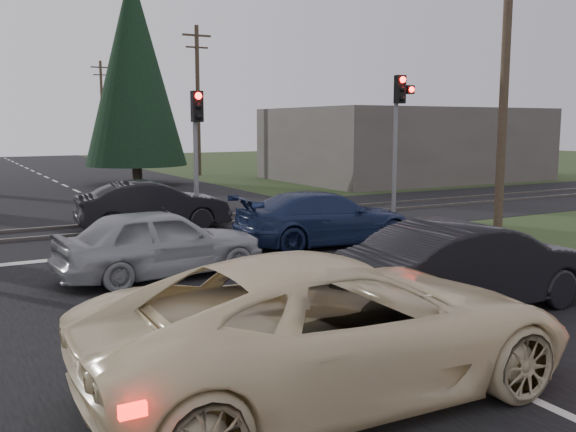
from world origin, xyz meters
TOP-DOWN VIEW (x-y plane):
  - ground at (0.00, 0.00)m, footprint 120.00×120.00m
  - road at (0.00, 10.00)m, footprint 14.00×100.00m
  - rail_corridor at (0.00, 12.00)m, footprint 120.00×8.00m
  - stop_line at (0.00, 8.20)m, footprint 13.00×0.35m
  - rail_near at (0.00, 11.20)m, footprint 120.00×0.12m
  - rail_far at (0.00, 12.80)m, footprint 120.00×0.12m
  - traffic_signal_right at (7.55, 9.47)m, footprint 0.68×0.48m
  - traffic_signal_center at (1.00, 10.68)m, footprint 0.32×0.48m
  - utility_pole_near at (8.50, 6.00)m, footprint 1.80×0.26m
  - utility_pole_mid at (8.50, 30.00)m, footprint 1.80×0.26m
  - utility_pole_far at (8.50, 55.00)m, footprint 1.80×0.26m
  - conifer_tree at (3.50, 26.00)m, footprint 5.20×5.20m
  - building_right at (18.00, 22.00)m, footprint 14.00×10.00m
  - cream_coupe at (-1.89, -1.19)m, footprint 5.98×2.85m
  - dark_hatchback at (2.06, 0.57)m, footprint 4.63×1.70m
  - silver_car at (-1.86, 5.38)m, footprint 4.38×2.03m
  - blue_sedan at (3.00, 6.74)m, footprint 4.93×2.24m
  - dark_car_far at (-0.20, 11.24)m, footprint 4.54×1.88m

SIDE VIEW (x-z plane):
  - ground at x=0.00m, z-range 0.00..0.00m
  - road at x=0.00m, z-range 0.00..0.01m
  - rail_corridor at x=0.00m, z-range 0.00..0.01m
  - stop_line at x=0.00m, z-range 0.01..0.01m
  - rail_near at x=0.00m, z-range 0.00..0.10m
  - rail_far at x=0.00m, z-range 0.00..0.10m
  - blue_sedan at x=3.00m, z-range 0.00..1.40m
  - silver_car at x=-1.86m, z-range 0.00..1.45m
  - dark_car_far at x=-0.20m, z-range 0.00..1.46m
  - dark_hatchback at x=2.06m, z-range 0.00..1.51m
  - cream_coupe at x=-1.89m, z-range 0.00..1.65m
  - building_right at x=18.00m, z-range 0.00..4.00m
  - traffic_signal_center at x=1.00m, z-range 0.76..4.86m
  - traffic_signal_right at x=7.55m, z-range 0.96..5.66m
  - utility_pole_near at x=8.50m, z-range 0.23..9.23m
  - utility_pole_mid at x=8.50m, z-range 0.23..9.23m
  - utility_pole_far at x=8.50m, z-range 0.23..9.23m
  - conifer_tree at x=3.50m, z-range 0.49..11.49m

